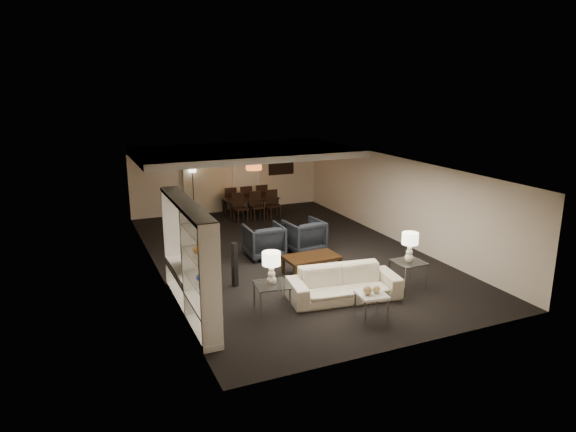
# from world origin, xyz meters

# --- Properties ---
(floor) EXTENTS (11.00, 11.00, 0.00)m
(floor) POSITION_xyz_m (0.00, 0.00, 0.00)
(floor) COLOR black
(floor) RESTS_ON ground
(ceiling) EXTENTS (7.00, 11.00, 0.02)m
(ceiling) POSITION_xyz_m (0.00, 0.00, 2.50)
(ceiling) COLOR silver
(ceiling) RESTS_ON ground
(wall_back) EXTENTS (7.00, 0.02, 2.50)m
(wall_back) POSITION_xyz_m (0.00, 5.50, 1.25)
(wall_back) COLOR beige
(wall_back) RESTS_ON ground
(wall_front) EXTENTS (7.00, 0.02, 2.50)m
(wall_front) POSITION_xyz_m (0.00, -5.50, 1.25)
(wall_front) COLOR beige
(wall_front) RESTS_ON ground
(wall_left) EXTENTS (0.02, 11.00, 2.50)m
(wall_left) POSITION_xyz_m (-3.50, 0.00, 1.25)
(wall_left) COLOR beige
(wall_left) RESTS_ON ground
(wall_right) EXTENTS (0.02, 11.00, 2.50)m
(wall_right) POSITION_xyz_m (3.50, 0.00, 1.25)
(wall_right) COLOR beige
(wall_right) RESTS_ON ground
(ceiling_soffit) EXTENTS (7.00, 4.00, 0.20)m
(ceiling_soffit) POSITION_xyz_m (0.00, 3.50, 2.40)
(ceiling_soffit) COLOR silver
(ceiling_soffit) RESTS_ON ceiling
(curtains) EXTENTS (1.50, 0.12, 2.40)m
(curtains) POSITION_xyz_m (-0.90, 5.42, 1.20)
(curtains) COLOR beige
(curtains) RESTS_ON wall_back
(door) EXTENTS (0.90, 0.05, 2.10)m
(door) POSITION_xyz_m (0.70, 5.47, 1.05)
(door) COLOR silver
(door) RESTS_ON wall_back
(painting) EXTENTS (0.95, 0.04, 0.65)m
(painting) POSITION_xyz_m (2.10, 5.46, 1.55)
(painting) COLOR #142D38
(painting) RESTS_ON wall_back
(media_unit) EXTENTS (0.38, 3.40, 2.35)m
(media_unit) POSITION_xyz_m (-3.31, -2.60, 1.18)
(media_unit) COLOR white
(media_unit) RESTS_ON wall_left
(pendant_light) EXTENTS (0.52, 0.52, 0.24)m
(pendant_light) POSITION_xyz_m (0.30, 3.50, 1.92)
(pendant_light) COLOR #D8591E
(pendant_light) RESTS_ON ceiling_soffit
(sofa) EXTENTS (2.53, 1.26, 0.71)m
(sofa) POSITION_xyz_m (-0.07, -3.20, 0.35)
(sofa) COLOR beige
(sofa) RESTS_ON floor
(coffee_table) EXTENTS (1.35, 0.82, 0.48)m
(coffee_table) POSITION_xyz_m (-0.07, -1.60, 0.24)
(coffee_table) COLOR black
(coffee_table) RESTS_ON floor
(armchair_left) EXTENTS (0.98, 1.01, 0.90)m
(armchair_left) POSITION_xyz_m (-0.67, 0.10, 0.45)
(armchair_left) COLOR black
(armchair_left) RESTS_ON floor
(armchair_right) EXTENTS (1.06, 1.08, 0.90)m
(armchair_right) POSITION_xyz_m (0.53, 0.10, 0.45)
(armchair_right) COLOR black
(armchair_right) RESTS_ON floor
(side_table_left) EXTENTS (0.75, 0.75, 0.62)m
(side_table_left) POSITION_xyz_m (-1.77, -3.20, 0.31)
(side_table_left) COLOR white
(side_table_left) RESTS_ON floor
(side_table_right) EXTENTS (0.68, 0.68, 0.62)m
(side_table_right) POSITION_xyz_m (1.63, -3.20, 0.31)
(side_table_right) COLOR white
(side_table_right) RESTS_ON floor
(table_lamp_left) EXTENTS (0.38, 0.38, 0.69)m
(table_lamp_left) POSITION_xyz_m (-1.77, -3.20, 0.96)
(table_lamp_left) COLOR white
(table_lamp_left) RESTS_ON side_table_left
(table_lamp_right) EXTENTS (0.38, 0.38, 0.69)m
(table_lamp_right) POSITION_xyz_m (1.63, -3.20, 0.96)
(table_lamp_right) COLOR white
(table_lamp_right) RESTS_ON side_table_right
(marble_table) EXTENTS (0.62, 0.62, 0.55)m
(marble_table) POSITION_xyz_m (-0.07, -4.30, 0.28)
(marble_table) COLOR silver
(marble_table) RESTS_ON floor
(gold_gourd_a) EXTENTS (0.18, 0.18, 0.18)m
(gold_gourd_a) POSITION_xyz_m (-0.17, -4.30, 0.64)
(gold_gourd_a) COLOR tan
(gold_gourd_a) RESTS_ON marble_table
(gold_gourd_b) EXTENTS (0.15, 0.15, 0.15)m
(gold_gourd_b) POSITION_xyz_m (0.03, -4.30, 0.63)
(gold_gourd_b) COLOR #D4B870
(gold_gourd_b) RESTS_ON marble_table
(television) EXTENTS (0.99, 0.13, 0.57)m
(television) POSITION_xyz_m (-3.28, -1.95, 1.04)
(television) COLOR black
(television) RESTS_ON media_unit
(vase_blue) EXTENTS (0.15, 0.15, 0.16)m
(vase_blue) POSITION_xyz_m (-3.31, -3.50, 1.14)
(vase_blue) COLOR #283FAD
(vase_blue) RESTS_ON media_unit
(vase_amber) EXTENTS (0.18, 0.18, 0.18)m
(vase_amber) POSITION_xyz_m (-3.31, -3.39, 1.65)
(vase_amber) COLOR #CF8645
(vase_amber) RESTS_ON media_unit
(floor_speaker) EXTENTS (0.15, 0.15, 1.06)m
(floor_speaker) POSITION_xyz_m (-2.03, -1.57, 0.53)
(floor_speaker) COLOR black
(floor_speaker) RESTS_ON floor
(dining_table) EXTENTS (1.91, 1.10, 0.66)m
(dining_table) POSITION_xyz_m (0.48, 4.36, 0.33)
(dining_table) COLOR black
(dining_table) RESTS_ON floor
(chair_nl) EXTENTS (0.51, 0.51, 0.98)m
(chair_nl) POSITION_xyz_m (-0.12, 3.71, 0.49)
(chair_nl) COLOR black
(chair_nl) RESTS_ON floor
(chair_nm) EXTENTS (0.47, 0.47, 0.98)m
(chair_nm) POSITION_xyz_m (0.48, 3.71, 0.49)
(chair_nm) COLOR black
(chair_nm) RESTS_ON floor
(chair_nr) EXTENTS (0.46, 0.46, 0.98)m
(chair_nr) POSITION_xyz_m (1.08, 3.71, 0.49)
(chair_nr) COLOR black
(chair_nr) RESTS_ON floor
(chair_fl) EXTENTS (0.48, 0.48, 0.98)m
(chair_fl) POSITION_xyz_m (-0.12, 5.01, 0.49)
(chair_fl) COLOR black
(chair_fl) RESTS_ON floor
(chair_fm) EXTENTS (0.48, 0.48, 0.98)m
(chair_fm) POSITION_xyz_m (0.48, 5.01, 0.49)
(chair_fm) COLOR black
(chair_fm) RESTS_ON floor
(chair_fr) EXTENTS (0.48, 0.48, 0.98)m
(chair_fr) POSITION_xyz_m (1.08, 5.01, 0.49)
(chair_fr) COLOR black
(chair_fr) RESTS_ON floor
(floor_lamp) EXTENTS (0.28, 0.28, 1.80)m
(floor_lamp) POSITION_xyz_m (-1.36, 5.20, 0.90)
(floor_lamp) COLOR black
(floor_lamp) RESTS_ON floor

